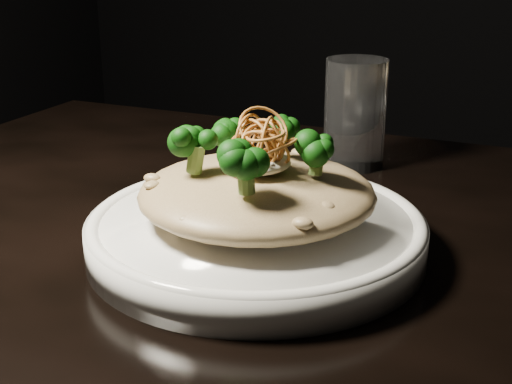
% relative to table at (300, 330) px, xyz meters
% --- Properties ---
extents(table, '(1.10, 0.80, 0.75)m').
position_rel_table_xyz_m(table, '(0.00, 0.00, 0.00)').
color(table, black).
rests_on(table, ground).
extents(plate, '(0.29, 0.29, 0.03)m').
position_rel_table_xyz_m(plate, '(-0.04, -0.02, 0.10)').
color(plate, white).
rests_on(plate, table).
extents(risotto, '(0.20, 0.20, 0.04)m').
position_rel_table_xyz_m(risotto, '(-0.04, -0.02, 0.14)').
color(risotto, brown).
rests_on(risotto, plate).
extents(broccoli, '(0.12, 0.12, 0.04)m').
position_rel_table_xyz_m(broccoli, '(-0.03, -0.02, 0.18)').
color(broccoli, black).
rests_on(broccoli, risotto).
extents(cheese, '(0.06, 0.06, 0.02)m').
position_rel_table_xyz_m(cheese, '(-0.03, -0.02, 0.17)').
color(cheese, white).
rests_on(cheese, risotto).
extents(shallots, '(0.06, 0.06, 0.04)m').
position_rel_table_xyz_m(shallots, '(-0.03, -0.03, 0.19)').
color(shallots, '#91571E').
rests_on(shallots, cheese).
extents(drinking_glass, '(0.08, 0.08, 0.13)m').
position_rel_table_xyz_m(drinking_glass, '(-0.03, 0.25, 0.15)').
color(drinking_glass, white).
rests_on(drinking_glass, table).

